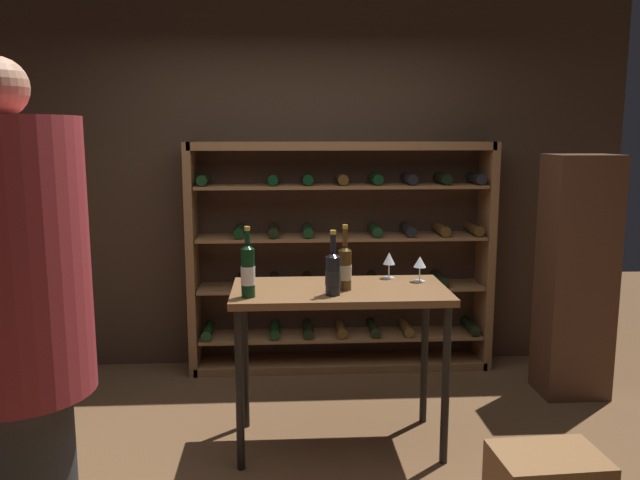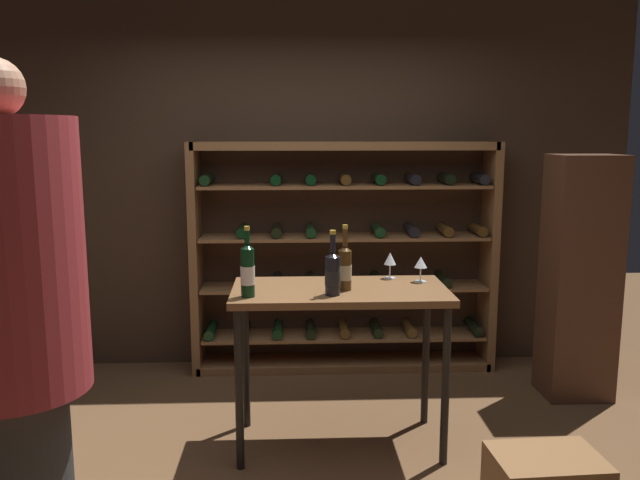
% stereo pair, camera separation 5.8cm
% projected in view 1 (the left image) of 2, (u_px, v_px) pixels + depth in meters
% --- Properties ---
extents(ground_plane, '(9.60, 9.60, 0.00)m').
position_uv_depth(ground_plane, '(302.00, 476.00, 3.39)').
color(ground_plane, brown).
extents(back_wall, '(5.09, 0.10, 2.96)m').
position_uv_depth(back_wall, '(293.00, 174.00, 4.91)').
color(back_wall, '#3D2B1E').
rests_on(back_wall, ground).
extents(wine_rack, '(2.27, 0.32, 1.73)m').
position_uv_depth(wine_rack, '(341.00, 258.00, 4.83)').
color(wine_rack, brown).
rests_on(wine_rack, ground).
extents(tasting_table, '(1.20, 0.61, 0.93)m').
position_uv_depth(tasting_table, '(340.00, 307.00, 3.61)').
color(tasting_table, brown).
rests_on(tasting_table, ground).
extents(person_host_in_suit, '(0.51, 0.51, 2.04)m').
position_uv_depth(person_host_in_suit, '(17.00, 326.00, 2.23)').
color(person_host_in_suit, '#313131').
rests_on(person_host_in_suit, ground).
extents(person_bystander_dark_jacket, '(0.50, 0.50, 1.84)m').
position_uv_depth(person_bystander_dark_jacket, '(5.00, 283.00, 3.37)').
color(person_bystander_dark_jacket, '#2D2D2D').
rests_on(person_bystander_dark_jacket, ground).
extents(display_cabinet, '(0.44, 0.36, 1.65)m').
position_uv_depth(display_cabinet, '(576.00, 277.00, 4.35)').
color(display_cabinet, '#4C2D1E').
rests_on(display_cabinet, ground).
extents(wine_bottle_amber_reserve, '(0.08, 0.08, 0.35)m').
position_uv_depth(wine_bottle_amber_reserve, '(333.00, 273.00, 3.42)').
color(wine_bottle_amber_reserve, black).
rests_on(wine_bottle_amber_reserve, tasting_table).
extents(wine_bottle_black_capsule, '(0.08, 0.08, 0.36)m').
position_uv_depth(wine_bottle_black_capsule, '(345.00, 267.00, 3.53)').
color(wine_bottle_black_capsule, '#4C3314').
rests_on(wine_bottle_black_capsule, tasting_table).
extents(wine_bottle_gold_foil, '(0.08, 0.08, 0.38)m').
position_uv_depth(wine_bottle_gold_foil, '(248.00, 271.00, 3.37)').
color(wine_bottle_gold_foil, black).
rests_on(wine_bottle_gold_foil, tasting_table).
extents(wine_glass_stemmed_right, '(0.07, 0.07, 0.15)m').
position_uv_depth(wine_glass_stemmed_right, '(420.00, 263.00, 3.73)').
color(wine_glass_stemmed_right, silver).
rests_on(wine_glass_stemmed_right, tasting_table).
extents(wine_glass_stemmed_left, '(0.07, 0.07, 0.16)m').
position_uv_depth(wine_glass_stemmed_left, '(389.00, 260.00, 3.82)').
color(wine_glass_stemmed_left, silver).
rests_on(wine_glass_stemmed_left, tasting_table).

